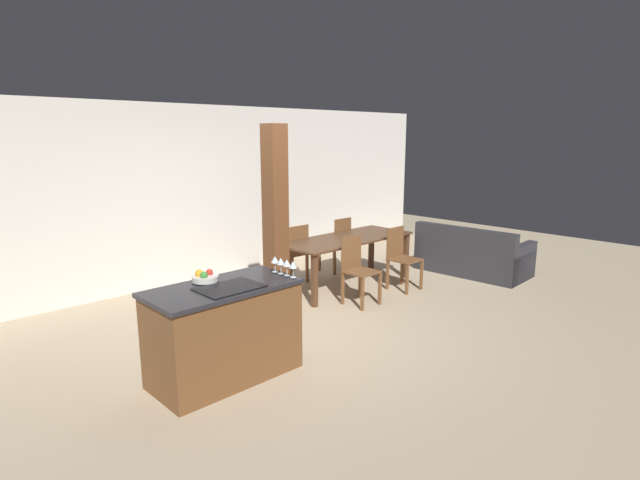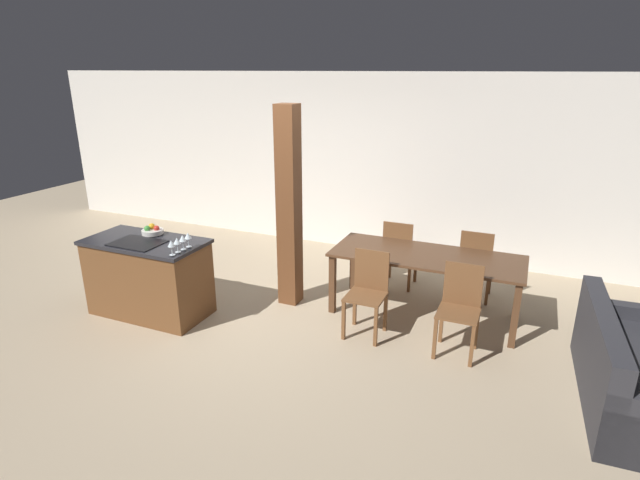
{
  "view_description": "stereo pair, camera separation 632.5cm",
  "coord_description": "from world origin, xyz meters",
  "views": [
    {
      "loc": [
        -3.65,
        -4.22,
        2.25
      ],
      "look_at": [
        0.6,
        0.2,
        0.95
      ],
      "focal_mm": 28.0,
      "sensor_mm": 36.0,
      "label": 1
    },
    {
      "loc": [
        2.64,
        -4.57,
        2.74
      ],
      "look_at": [
        0.6,
        0.2,
        0.95
      ],
      "focal_mm": 28.0,
      "sensor_mm": 36.0,
      "label": 2
    }
  ],
  "objects": [
    {
      "name": "ground_plane",
      "position": [
        0.0,
        0.0,
        0.0
      ],
      "size": [
        16.0,
        16.0,
        0.0
      ],
      "primitive_type": "plane",
      "color": "tan"
    },
    {
      "name": "wine_glass_near",
      "position": [
        -0.66,
        -0.74,
        1.03
      ],
      "size": [
        0.08,
        0.08,
        0.16
      ],
      "color": "silver",
      "rests_on": "kitchen_island"
    },
    {
      "name": "timber_post",
      "position": [
        0.1,
        0.46,
        1.19
      ],
      "size": [
        0.23,
        0.23,
        2.38
      ],
      "color": "brown",
      "rests_on": "ground_plane"
    },
    {
      "name": "fruit_bowl",
      "position": [
        -1.33,
        -0.26,
        0.95
      ],
      "size": [
        0.25,
        0.25,
        0.11
      ],
      "color": "silver",
      "rests_on": "kitchen_island"
    },
    {
      "name": "wine_glass_end",
      "position": [
        -0.66,
        -0.47,
        1.03
      ],
      "size": [
        0.08,
        0.08,
        0.16
      ],
      "color": "silver",
      "rests_on": "kitchen_island"
    },
    {
      "name": "dining_table",
      "position": [
        1.68,
        0.75,
        0.65
      ],
      "size": [
        2.13,
        0.85,
        0.75
      ],
      "color": "#51331E",
      "rests_on": "ground_plane"
    },
    {
      "name": "wine_glass_far",
      "position": [
        -0.66,
        -0.56,
        1.03
      ],
      "size": [
        0.08,
        0.08,
        0.16
      ],
      "color": "silver",
      "rests_on": "kitchen_island"
    },
    {
      "name": "dining_chair_far_right",
      "position": [
        2.16,
        1.4,
        0.48
      ],
      "size": [
        0.4,
        0.4,
        0.91
      ],
      "rotation": [
        0.0,
        0.0,
        3.14
      ],
      "color": "brown",
      "rests_on": "ground_plane"
    },
    {
      "name": "dining_chair_far_left",
      "position": [
        1.2,
        1.4,
        0.48
      ],
      "size": [
        0.4,
        0.4,
        0.91
      ],
      "rotation": [
        0.0,
        0.0,
        3.14
      ],
      "color": "brown",
      "rests_on": "ground_plane"
    },
    {
      "name": "dining_chair_near_left",
      "position": [
        1.2,
        0.1,
        0.48
      ],
      "size": [
        0.4,
        0.4,
        0.91
      ],
      "color": "brown",
      "rests_on": "ground_plane"
    },
    {
      "name": "wall_back",
      "position": [
        0.0,
        2.67,
        1.35
      ],
      "size": [
        11.2,
        0.08,
        2.7
      ],
      "color": "silver",
      "rests_on": "ground_plane"
    },
    {
      "name": "kitchen_island",
      "position": [
        -1.27,
        -0.46,
        0.45
      ],
      "size": [
        1.38,
        0.71,
        0.91
      ],
      "color": "brown",
      "rests_on": "ground_plane"
    },
    {
      "name": "dining_chair_near_right",
      "position": [
        2.16,
        0.1,
        0.48
      ],
      "size": [
        0.4,
        0.4,
        0.91
      ],
      "color": "brown",
      "rests_on": "ground_plane"
    },
    {
      "name": "couch",
      "position": [
        3.7,
        -0.2,
        0.28
      ],
      "size": [
        0.97,
        1.76,
        0.81
      ],
      "rotation": [
        0.0,
        0.0,
        1.62
      ],
      "color": "#2D2D33",
      "rests_on": "ground_plane"
    },
    {
      "name": "wine_glass_middle",
      "position": [
        -0.66,
        -0.65,
        1.03
      ],
      "size": [
        0.08,
        0.08,
        0.16
      ],
      "color": "silver",
      "rests_on": "kitchen_island"
    }
  ]
}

